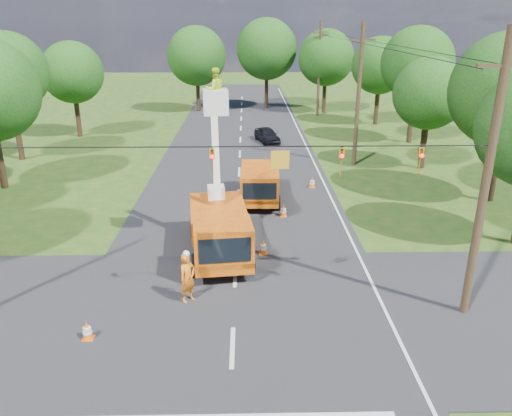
{
  "coord_description": "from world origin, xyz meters",
  "views": [
    {
      "loc": [
        0.49,
        -13.7,
        10.16
      ],
      "look_at": [
        0.9,
        6.15,
        2.6
      ],
      "focal_mm": 35.0,
      "sensor_mm": 36.0,
      "label": 1
    }
  ],
  "objects_px": {
    "traffic_cone_7": "(312,182)",
    "tree_left_f": "(72,73)",
    "tree_right_b": "(508,91)",
    "tree_far_c": "(326,58)",
    "tree_right_c": "(430,93)",
    "tree_far_a": "(197,56)",
    "traffic_cone_4": "(87,330)",
    "traffic_cone_3": "(283,211)",
    "pole_right_far": "(319,68)",
    "tree_left_e": "(7,72)",
    "distant_car": "(267,135)",
    "pole_right_mid": "(358,95)",
    "ground_worker": "(188,278)",
    "pole_right_near": "(486,180)",
    "bucket_truck": "(219,220)",
    "traffic_cone_2": "(263,247)",
    "tree_far_b": "(267,49)",
    "second_truck": "(260,182)",
    "tree_right_d": "(417,63)",
    "tree_right_e": "(380,66)"
  },
  "relations": [
    {
      "from": "traffic_cone_3",
      "to": "traffic_cone_7",
      "type": "xyz_separation_m",
      "value": [
        2.2,
        4.97,
        0.0
      ]
    },
    {
      "from": "traffic_cone_7",
      "to": "tree_far_c",
      "type": "bearing_deg",
      "value": 80.11
    },
    {
      "from": "tree_far_c",
      "to": "tree_left_f",
      "type": "bearing_deg",
      "value": -153.72
    },
    {
      "from": "traffic_cone_3",
      "to": "pole_right_near",
      "type": "xyz_separation_m",
      "value": [
        5.98,
        -9.6,
        4.75
      ]
    },
    {
      "from": "pole_right_near",
      "to": "tree_far_b",
      "type": "relative_size",
      "value": 0.97
    },
    {
      "from": "ground_worker",
      "to": "tree_left_f",
      "type": "relative_size",
      "value": 0.24
    },
    {
      "from": "traffic_cone_7",
      "to": "tree_left_f",
      "type": "height_order",
      "value": "tree_left_f"
    },
    {
      "from": "tree_left_f",
      "to": "tree_right_c",
      "type": "distance_m",
      "value": 30.09
    },
    {
      "from": "bucket_truck",
      "to": "traffic_cone_2",
      "type": "xyz_separation_m",
      "value": [
        1.97,
        -0.0,
        -1.38
      ]
    },
    {
      "from": "traffic_cone_7",
      "to": "tree_right_e",
      "type": "relative_size",
      "value": 0.08
    },
    {
      "from": "ground_worker",
      "to": "distant_car",
      "type": "height_order",
      "value": "ground_worker"
    },
    {
      "from": "tree_left_f",
      "to": "pole_right_near",
      "type": "bearing_deg",
      "value": -52.16
    },
    {
      "from": "bucket_truck",
      "to": "tree_left_f",
      "type": "distance_m",
      "value": 28.98
    },
    {
      "from": "distant_car",
      "to": "tree_left_e",
      "type": "bearing_deg",
      "value": 179.3
    },
    {
      "from": "bucket_truck",
      "to": "tree_right_b",
      "type": "bearing_deg",
      "value": 17.49
    },
    {
      "from": "tree_right_b",
      "to": "tree_right_d",
      "type": "distance_m",
      "value": 15.0
    },
    {
      "from": "ground_worker",
      "to": "tree_far_b",
      "type": "distance_m",
      "value": 44.65
    },
    {
      "from": "tree_right_c",
      "to": "tree_far_a",
      "type": "height_order",
      "value": "tree_far_a"
    },
    {
      "from": "traffic_cone_3",
      "to": "tree_right_c",
      "type": "xyz_separation_m",
      "value": [
        10.68,
        9.4,
        4.95
      ]
    },
    {
      "from": "second_truck",
      "to": "tree_left_f",
      "type": "bearing_deg",
      "value": 133.92
    },
    {
      "from": "tree_far_c",
      "to": "ground_worker",
      "type": "bearing_deg",
      "value": -105.34
    },
    {
      "from": "tree_right_b",
      "to": "tree_far_a",
      "type": "xyz_separation_m",
      "value": [
        -20.0,
        31.0,
        -0.25
      ]
    },
    {
      "from": "pole_right_far",
      "to": "tree_left_e",
      "type": "height_order",
      "value": "pole_right_far"
    },
    {
      "from": "tree_right_b",
      "to": "pole_right_far",
      "type": "bearing_deg",
      "value": 103.07
    },
    {
      "from": "second_truck",
      "to": "distant_car",
      "type": "distance_m",
      "value": 14.99
    },
    {
      "from": "pole_right_mid",
      "to": "tree_far_b",
      "type": "distance_m",
      "value": 25.65
    },
    {
      "from": "pole_right_near",
      "to": "tree_left_f",
      "type": "bearing_deg",
      "value": 127.84
    },
    {
      "from": "tree_right_c",
      "to": "distant_car",
      "type": "bearing_deg",
      "value": 142.94
    },
    {
      "from": "distant_car",
      "to": "pole_right_mid",
      "type": "distance_m",
      "value": 10.46
    },
    {
      "from": "traffic_cone_2",
      "to": "traffic_cone_7",
      "type": "distance_m",
      "value": 10.21
    },
    {
      "from": "tree_far_a",
      "to": "pole_right_far",
      "type": "bearing_deg",
      "value": -12.53
    },
    {
      "from": "bucket_truck",
      "to": "pole_right_near",
      "type": "bearing_deg",
      "value": -34.95
    },
    {
      "from": "pole_right_near",
      "to": "traffic_cone_3",
      "type": "bearing_deg",
      "value": 121.93
    },
    {
      "from": "traffic_cone_4",
      "to": "tree_far_a",
      "type": "xyz_separation_m",
      "value": [
        -0.11,
        44.41,
        5.83
      ]
    },
    {
      "from": "traffic_cone_2",
      "to": "bucket_truck",
      "type": "bearing_deg",
      "value": 179.93
    },
    {
      "from": "tree_left_e",
      "to": "tree_right_c",
      "type": "distance_m",
      "value": 30.17
    },
    {
      "from": "ground_worker",
      "to": "distant_car",
      "type": "distance_m",
      "value": 26.53
    },
    {
      "from": "tree_far_a",
      "to": "tree_far_c",
      "type": "height_order",
      "value": "tree_far_a"
    },
    {
      "from": "tree_left_f",
      "to": "tree_far_b",
      "type": "bearing_deg",
      "value": 40.12
    },
    {
      "from": "tree_left_f",
      "to": "tree_right_e",
      "type": "height_order",
      "value": "tree_right_e"
    },
    {
      "from": "tree_right_b",
      "to": "tree_far_c",
      "type": "xyz_separation_m",
      "value": [
        -5.5,
        30.0,
        -0.37
      ]
    },
    {
      "from": "tree_right_b",
      "to": "tree_left_e",
      "type": "bearing_deg",
      "value": 162.54
    },
    {
      "from": "tree_far_a",
      "to": "traffic_cone_4",
      "type": "bearing_deg",
      "value": -89.85
    },
    {
      "from": "traffic_cone_4",
      "to": "tree_left_f",
      "type": "height_order",
      "value": "tree_left_f"
    },
    {
      "from": "traffic_cone_7",
      "to": "tree_right_c",
      "type": "xyz_separation_m",
      "value": [
        8.48,
        4.42,
        4.95
      ]
    },
    {
      "from": "tree_left_f",
      "to": "tree_right_d",
      "type": "bearing_deg",
      "value": -5.79
    },
    {
      "from": "tree_far_a",
      "to": "second_truck",
      "type": "bearing_deg",
      "value": -78.44
    },
    {
      "from": "ground_worker",
      "to": "tree_left_f",
      "type": "bearing_deg",
      "value": 64.48
    },
    {
      "from": "pole_right_mid",
      "to": "distant_car",
      "type": "bearing_deg",
      "value": 130.52
    },
    {
      "from": "tree_left_e",
      "to": "tree_far_a",
      "type": "height_order",
      "value": "tree_far_a"
    }
  ]
}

